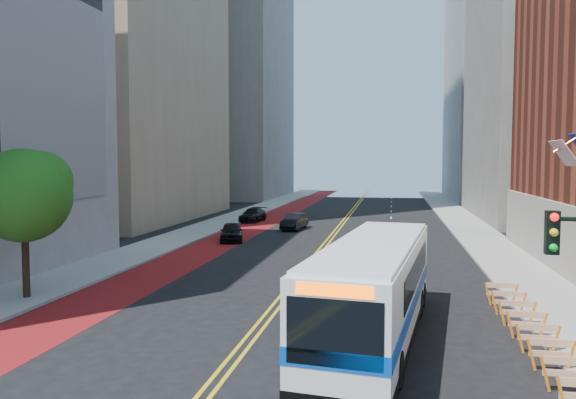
% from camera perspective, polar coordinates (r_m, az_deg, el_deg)
% --- Properties ---
extents(ground, '(160.00, 160.00, 0.00)m').
position_cam_1_polar(ground, '(18.22, -5.92, -16.28)').
color(ground, black).
rests_on(ground, ground).
extents(sidewalk_left, '(4.00, 140.00, 0.15)m').
position_cam_1_polar(sidewalk_left, '(49.75, -9.39, -3.25)').
color(sidewalk_left, gray).
rests_on(sidewalk_left, ground).
extents(sidewalk_right, '(4.00, 140.00, 0.15)m').
position_cam_1_polar(sidewalk_right, '(47.34, 19.14, -3.79)').
color(sidewalk_right, gray).
rests_on(sidewalk_right, ground).
extents(bus_lane_paint, '(3.60, 140.00, 0.01)m').
position_cam_1_polar(bus_lane_paint, '(48.58, -5.05, -3.47)').
color(bus_lane_paint, maroon).
rests_on(bus_lane_paint, ground).
extents(center_line_inner, '(0.14, 140.00, 0.01)m').
position_cam_1_polar(center_line_inner, '(47.08, 4.29, -3.71)').
color(center_line_inner, gold).
rests_on(center_line_inner, ground).
extents(center_line_outer, '(0.14, 140.00, 0.01)m').
position_cam_1_polar(center_line_outer, '(47.05, 4.73, -3.72)').
color(center_line_outer, gold).
rests_on(center_line_outer, ground).
extents(lane_dashes, '(0.14, 98.20, 0.01)m').
position_cam_1_polar(lane_dashes, '(54.75, 10.40, -2.68)').
color(lane_dashes, silver).
rests_on(lane_dashes, ground).
extents(midrise_right_near, '(18.00, 26.00, 40.00)m').
position_cam_1_polar(midrise_right_near, '(68.27, 26.69, 15.15)').
color(midrise_right_near, slate).
rests_on(midrise_right_near, ground).
extents(midrise_right_far, '(20.00, 28.00, 55.00)m').
position_cam_1_polar(midrise_right_far, '(98.60, 22.39, 16.11)').
color(midrise_right_far, gray).
rests_on(midrise_right_far, ground).
extents(midrise_left_far, '(20.00, 26.00, 65.00)m').
position_cam_1_polar(midrise_left_far, '(102.12, -6.60, 18.83)').
color(midrise_left_far, slate).
rests_on(midrise_left_far, ground).
extents(construction_barriers, '(1.42, 10.91, 1.00)m').
position_cam_1_polar(construction_barriers, '(21.13, 23.55, -11.81)').
color(construction_barriers, orange).
rests_on(construction_barriers, ground).
extents(street_tree, '(4.20, 4.20, 6.70)m').
position_cam_1_polar(street_tree, '(27.66, -25.14, 0.72)').
color(street_tree, black).
rests_on(street_tree, sidewalk_left).
extents(transit_bus, '(4.33, 13.00, 3.51)m').
position_cam_1_polar(transit_bus, '(20.26, 8.84, -8.83)').
color(transit_bus, white).
rests_on(transit_bus, ground).
extents(car_a, '(2.76, 4.55, 1.45)m').
position_cam_1_polar(car_a, '(44.22, -5.77, -3.28)').
color(car_a, black).
rests_on(car_a, ground).
extents(car_b, '(1.99, 4.57, 1.46)m').
position_cam_1_polar(car_b, '(51.31, 0.66, -2.24)').
color(car_b, black).
rests_on(car_b, ground).
extents(car_c, '(2.22, 4.80, 1.36)m').
position_cam_1_polar(car_c, '(58.10, -3.60, -1.57)').
color(car_c, black).
rests_on(car_c, ground).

